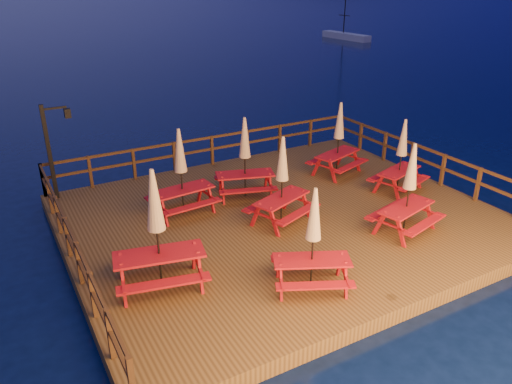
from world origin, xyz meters
TOP-DOWN VIEW (x-y plane):
  - ground at (0.00, 0.00)m, footprint 500.00×500.00m
  - deck at (0.00, 0.00)m, footprint 12.00×10.00m
  - deck_piles at (0.00, 0.00)m, footprint 11.44×9.44m
  - railing at (0.00, 1.78)m, footprint 11.80×9.75m
  - lamp_post at (-5.39, 4.55)m, footprint 0.85×0.18m
  - sailboat at (29.49, 33.95)m, footprint 1.60×6.70m
  - picnic_table_0 at (3.46, 1.88)m, footprint 2.15×1.94m
  - picnic_table_1 at (2.43, -2.47)m, footprint 2.08×1.86m
  - picnic_table_2 at (4.28, -0.29)m, footprint 2.01×1.81m
  - picnic_table_3 at (-2.45, 1.56)m, footprint 1.95×1.65m
  - picnic_table_4 at (-0.22, -0.33)m, footprint 2.18×2.00m
  - picnic_table_5 at (-4.28, -1.71)m, footprint 2.30×2.03m
  - picnic_table_6 at (-1.34, -3.40)m, footprint 2.16×2.02m
  - picnic_table_7 at (-0.28, 1.75)m, footprint 2.17×1.97m

SIDE VIEW (x-z plane):
  - deck_piles at x=0.00m, z-range -1.00..0.40m
  - ground at x=0.00m, z-range 0.00..0.00m
  - deck at x=0.00m, z-range 0.00..0.40m
  - sailboat at x=29.49m, z-range -4.61..5.26m
  - railing at x=0.00m, z-range 0.61..1.71m
  - picnic_table_2 at x=4.28m, z-range 0.45..2.84m
  - picnic_table_6 at x=-1.34m, z-range 0.45..2.90m
  - picnic_table_1 at x=2.43m, z-range 0.45..3.00m
  - picnic_table_4 at x=-0.22m, z-range 0.45..3.00m
  - picnic_table_0 at x=3.46m, z-range 0.45..3.01m
  - picnic_table_7 at x=-0.28m, z-range 0.45..3.03m
  - picnic_table_3 at x=-2.45m, z-range 0.45..3.05m
  - picnic_table_5 at x=-4.28m, z-range 0.46..3.32m
  - lamp_post at x=-5.39m, z-range 0.70..3.70m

